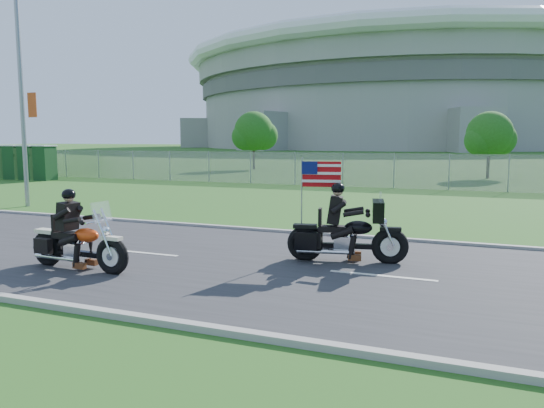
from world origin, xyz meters
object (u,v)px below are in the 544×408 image
at_px(porta_toilet_d, 0,162).
at_px(motorcycle_follow, 347,236).
at_px(streetlight, 25,70).
at_px(motorcycle_lead, 77,245).
at_px(porta_toilet_c, 14,163).
at_px(porta_toilet_a, 45,163).
at_px(porta_toilet_b, 29,163).

height_order(porta_toilet_d, motorcycle_follow, motorcycle_follow).
relative_size(streetlight, motorcycle_lead, 3.76).
distance_m(porta_toilet_d, motorcycle_follow, 33.29).
bearing_deg(motorcycle_follow, porta_toilet_c, 137.82).
bearing_deg(porta_toilet_a, porta_toilet_b, 180.00).
bearing_deg(porta_toilet_b, porta_toilet_a, 0.00).
height_order(porta_toilet_b, porta_toilet_c, same).
height_order(streetlight, motorcycle_follow, streetlight).
height_order(porta_toilet_d, motorcycle_lead, porta_toilet_d).
height_order(porta_toilet_a, porta_toilet_c, same).
bearing_deg(porta_toilet_d, motorcycle_lead, -38.20).
bearing_deg(porta_toilet_c, streetlight, -40.06).
bearing_deg(motorcycle_follow, porta_toilet_b, 136.53).
distance_m(porta_toilet_a, porta_toilet_d, 4.20).
height_order(porta_toilet_c, motorcycle_lead, porta_toilet_c).
distance_m(porta_toilet_c, motorcycle_follow, 32.07).
bearing_deg(streetlight, porta_toilet_a, 132.91).
xyz_separation_m(porta_toilet_d, motorcycle_follow, (29.19, -16.00, -0.52)).
height_order(porta_toilet_c, motorcycle_follow, motorcycle_follow).
bearing_deg(motorcycle_lead, porta_toilet_c, 143.05).
bearing_deg(porta_toilet_b, porta_toilet_c, 180.00).
relative_size(streetlight, porta_toilet_c, 4.35).
bearing_deg(motorcycle_lead, motorcycle_follow, 31.63).
bearing_deg(porta_toilet_c, porta_toilet_a, 0.00).
distance_m(porta_toilet_b, motorcycle_follow, 30.87).
height_order(porta_toilet_b, porta_toilet_d, same).
distance_m(porta_toilet_a, porta_toilet_c, 2.80).
bearing_deg(streetlight, motorcycle_lead, -39.66).
distance_m(motorcycle_lead, motorcycle_follow, 5.96).
xyz_separation_m(streetlight, porta_toilet_d, (-14.22, 10.78, -4.49)).
relative_size(porta_toilet_c, motorcycle_follow, 0.84).
bearing_deg(porta_toilet_b, streetlight, -43.35).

